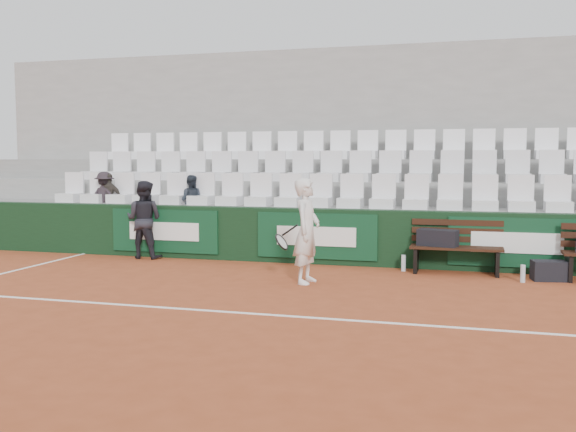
{
  "coord_description": "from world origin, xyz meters",
  "views": [
    {
      "loc": [
        2.41,
        -7.32,
        1.88
      ],
      "look_at": [
        -0.33,
        2.4,
        1.0
      ],
      "focal_mm": 40.0,
      "sensor_mm": 36.0,
      "label": 1
    }
  ],
  "objects_px": {
    "water_bottle_far": "(523,274)",
    "spectator_b": "(109,177)",
    "tennis_player": "(307,231)",
    "spectator_c": "(191,178)",
    "water_bottle_near": "(404,263)",
    "sports_bag_left": "(438,238)",
    "sports_bag_ground": "(549,271)",
    "spectator_a": "(104,176)",
    "bench_left": "(456,260)",
    "ball_kid": "(144,220)"
  },
  "relations": [
    {
      "from": "spectator_c",
      "to": "spectator_a",
      "type": "bearing_deg",
      "value": -12.15
    },
    {
      "from": "sports_bag_left",
      "to": "ball_kid",
      "type": "bearing_deg",
      "value": 178.8
    },
    {
      "from": "sports_bag_left",
      "to": "sports_bag_ground",
      "type": "height_order",
      "value": "sports_bag_left"
    },
    {
      "from": "tennis_player",
      "to": "spectator_a",
      "type": "bearing_deg",
      "value": 154.25
    },
    {
      "from": "water_bottle_far",
      "to": "ball_kid",
      "type": "bearing_deg",
      "value": 174.63
    },
    {
      "from": "water_bottle_near",
      "to": "spectator_b",
      "type": "bearing_deg",
      "value": 171.49
    },
    {
      "from": "bench_left",
      "to": "water_bottle_near",
      "type": "bearing_deg",
      "value": -179.49
    },
    {
      "from": "bench_left",
      "to": "sports_bag_ground",
      "type": "height_order",
      "value": "bench_left"
    },
    {
      "from": "sports_bag_left",
      "to": "tennis_player",
      "type": "bearing_deg",
      "value": -142.16
    },
    {
      "from": "bench_left",
      "to": "sports_bag_ground",
      "type": "xyz_separation_m",
      "value": [
        1.42,
        -0.25,
        -0.07
      ]
    },
    {
      "from": "bench_left",
      "to": "sports_bag_left",
      "type": "bearing_deg",
      "value": -179.76
    },
    {
      "from": "spectator_a",
      "to": "sports_bag_left",
      "type": "bearing_deg",
      "value": -179.61
    },
    {
      "from": "spectator_b",
      "to": "spectator_c",
      "type": "height_order",
      "value": "spectator_b"
    },
    {
      "from": "water_bottle_far",
      "to": "spectator_a",
      "type": "distance_m",
      "value": 8.39
    },
    {
      "from": "sports_bag_ground",
      "to": "ball_kid",
      "type": "bearing_deg",
      "value": 177.08
    },
    {
      "from": "water_bottle_near",
      "to": "tennis_player",
      "type": "bearing_deg",
      "value": -132.37
    },
    {
      "from": "water_bottle_far",
      "to": "bench_left",
      "type": "bearing_deg",
      "value": 152.41
    },
    {
      "from": "tennis_player",
      "to": "spectator_c",
      "type": "height_order",
      "value": "spectator_c"
    },
    {
      "from": "bench_left",
      "to": "water_bottle_far",
      "type": "distance_m",
      "value": 1.14
    },
    {
      "from": "bench_left",
      "to": "sports_bag_left",
      "type": "xyz_separation_m",
      "value": [
        -0.31,
        -0.0,
        0.36
      ]
    },
    {
      "from": "sports_bag_ground",
      "to": "spectator_a",
      "type": "xyz_separation_m",
      "value": [
        -8.55,
        1.17,
        1.39
      ]
    },
    {
      "from": "sports_bag_left",
      "to": "water_bottle_far",
      "type": "relative_size",
      "value": 2.38
    },
    {
      "from": "ball_kid",
      "to": "spectator_a",
      "type": "bearing_deg",
      "value": -32.22
    },
    {
      "from": "sports_bag_ground",
      "to": "water_bottle_far",
      "type": "distance_m",
      "value": 0.49
    },
    {
      "from": "water_bottle_near",
      "to": "sports_bag_left",
      "type": "bearing_deg",
      "value": 0.66
    },
    {
      "from": "sports_bag_left",
      "to": "water_bottle_near",
      "type": "bearing_deg",
      "value": -179.34
    },
    {
      "from": "sports_bag_ground",
      "to": "water_bottle_far",
      "type": "bearing_deg",
      "value": -146.3
    },
    {
      "from": "sports_bag_ground",
      "to": "tennis_player",
      "type": "distance_m",
      "value": 3.86
    },
    {
      "from": "sports_bag_ground",
      "to": "spectator_c",
      "type": "relative_size",
      "value": 0.5
    },
    {
      "from": "ball_kid",
      "to": "spectator_c",
      "type": "height_order",
      "value": "spectator_c"
    },
    {
      "from": "water_bottle_far",
      "to": "tennis_player",
      "type": "relative_size",
      "value": 0.17
    },
    {
      "from": "spectator_c",
      "to": "water_bottle_near",
      "type": "bearing_deg",
      "value": 155.81
    },
    {
      "from": "bench_left",
      "to": "sports_bag_ground",
      "type": "distance_m",
      "value": 1.44
    },
    {
      "from": "bench_left",
      "to": "water_bottle_far",
      "type": "bearing_deg",
      "value": -27.59
    },
    {
      "from": "ball_kid",
      "to": "spectator_b",
      "type": "bearing_deg",
      "value": -34.3
    },
    {
      "from": "bench_left",
      "to": "tennis_player",
      "type": "relative_size",
      "value": 0.93
    },
    {
      "from": "water_bottle_near",
      "to": "water_bottle_far",
      "type": "bearing_deg",
      "value": -15.51
    },
    {
      "from": "ball_kid",
      "to": "spectator_b",
      "type": "height_order",
      "value": "spectator_b"
    },
    {
      "from": "sports_bag_ground",
      "to": "tennis_player",
      "type": "bearing_deg",
      "value": -161.42
    },
    {
      "from": "spectator_b",
      "to": "water_bottle_near",
      "type": "bearing_deg",
      "value": 171.53
    },
    {
      "from": "water_bottle_far",
      "to": "spectator_c",
      "type": "height_order",
      "value": "spectator_c"
    },
    {
      "from": "tennis_player",
      "to": "spectator_b",
      "type": "height_order",
      "value": "spectator_b"
    },
    {
      "from": "bench_left",
      "to": "tennis_player",
      "type": "height_order",
      "value": "tennis_player"
    },
    {
      "from": "sports_bag_left",
      "to": "sports_bag_ground",
      "type": "relative_size",
      "value": 1.26
    },
    {
      "from": "water_bottle_far",
      "to": "ball_kid",
      "type": "distance_m",
      "value": 6.87
    },
    {
      "from": "water_bottle_far",
      "to": "spectator_b",
      "type": "xyz_separation_m",
      "value": [
        -8.04,
        1.44,
        1.39
      ]
    },
    {
      "from": "spectator_a",
      "to": "spectator_b",
      "type": "xyz_separation_m",
      "value": [
        0.1,
        0.0,
        -0.02
      ]
    },
    {
      "from": "spectator_c",
      "to": "sports_bag_ground",
      "type": "bearing_deg",
      "value": 157.81
    },
    {
      "from": "bench_left",
      "to": "water_bottle_near",
      "type": "distance_m",
      "value": 0.87
    },
    {
      "from": "tennis_player",
      "to": "spectator_c",
      "type": "xyz_separation_m",
      "value": [
        -2.99,
        2.38,
        0.71
      ]
    }
  ]
}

